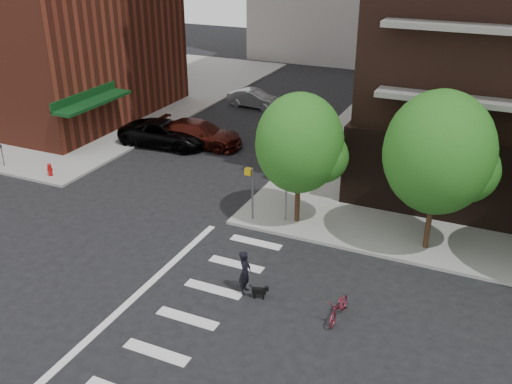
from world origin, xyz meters
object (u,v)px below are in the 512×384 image
object	(u,v)px
parked_car_maroon	(199,134)
scooter	(339,308)
parked_car_black	(166,133)
parked_car_silver	(254,99)
dog_walker	(245,272)
fire_hydrant	(50,169)

from	to	relation	value
parked_car_maroon	scooter	xyz separation A→B (m)	(13.46, -13.55, -0.36)
parked_car_black	parked_car_silver	distance (m)	10.31
parked_car_black	parked_car_silver	xyz separation A→B (m)	(1.60, 10.18, -0.13)
parked_car_maroon	dog_walker	xyz separation A→B (m)	(9.70, -13.48, 0.08)
parked_car_maroon	parked_car_silver	bearing A→B (deg)	-1.88
parked_car_black	dog_walker	bearing A→B (deg)	-142.05
parked_car_maroon	scooter	distance (m)	19.10
fire_hydrant	dog_walker	world-z (taller)	dog_walker
fire_hydrant	parked_car_maroon	xyz separation A→B (m)	(5.00, 8.02, 0.27)
fire_hydrant	parked_car_silver	size ratio (longest dim) A/B	0.17
parked_car_silver	dog_walker	size ratio (longest dim) A/B	2.31
parked_car_silver	dog_walker	distance (m)	24.94
parked_car_silver	parked_car_maroon	bearing A→B (deg)	-173.33
dog_walker	parked_car_black	bearing A→B (deg)	32.61
parked_car_black	scooter	bearing A→B (deg)	-134.24
parked_car_silver	parked_car_black	bearing A→B (deg)	175.56
parked_car_maroon	dog_walker	size ratio (longest dim) A/B	3.13
fire_hydrant	parked_car_maroon	world-z (taller)	parked_car_maroon
parked_car_maroon	dog_walker	world-z (taller)	dog_walker
scooter	dog_walker	world-z (taller)	dog_walker
parked_car_black	parked_car_maroon	size ratio (longest dim) A/B	1.04
parked_car_black	parked_car_maroon	distance (m)	2.13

